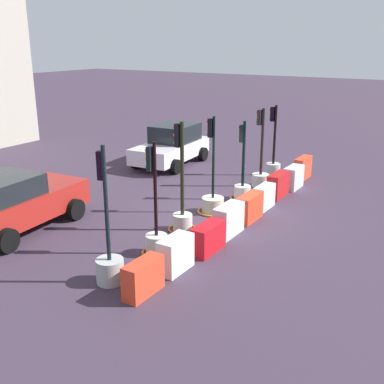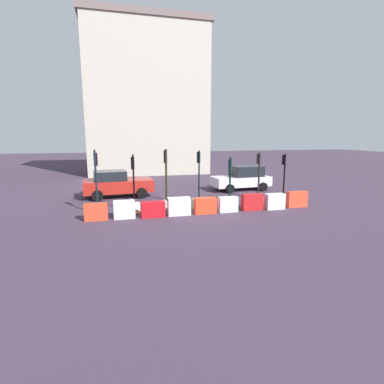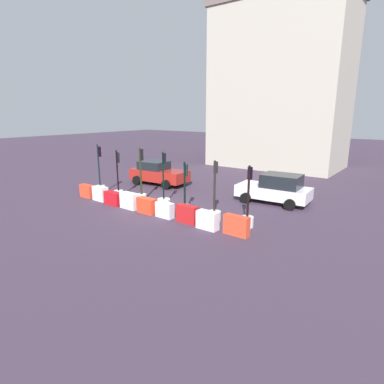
# 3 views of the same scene
# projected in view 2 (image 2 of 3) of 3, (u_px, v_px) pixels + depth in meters

# --- Properties ---
(ground_plane) EXTENTS (120.00, 120.00, 0.00)m
(ground_plane) POSITION_uv_depth(u_px,v_px,m) (200.00, 210.00, 16.34)
(ground_plane) COLOR #3B2E3F
(traffic_light_0) EXTENTS (0.65, 0.65, 3.25)m
(traffic_light_0) POSITION_uv_depth(u_px,v_px,m) (98.00, 204.00, 15.14)
(traffic_light_0) COLOR #AAADA9
(traffic_light_0) RESTS_ON ground_plane
(traffic_light_1) EXTENTS (0.81, 0.81, 3.00)m
(traffic_light_1) POSITION_uv_depth(u_px,v_px,m) (134.00, 203.00, 15.58)
(traffic_light_1) COLOR silver
(traffic_light_1) RESTS_ON ground_plane
(traffic_light_2) EXTENTS (0.86, 0.86, 3.23)m
(traffic_light_2) POSITION_uv_depth(u_px,v_px,m) (167.00, 198.00, 16.26)
(traffic_light_2) COLOR silver
(traffic_light_2) RESTS_ON ground_plane
(traffic_light_3) EXTENTS (1.01, 1.01, 3.14)m
(traffic_light_3) POSITION_uv_depth(u_px,v_px,m) (199.00, 200.00, 16.71)
(traffic_light_3) COLOR beige
(traffic_light_3) RESTS_ON ground_plane
(traffic_light_4) EXTENTS (0.89, 0.89, 2.78)m
(traffic_light_4) POSITION_uv_depth(u_px,v_px,m) (230.00, 199.00, 16.89)
(traffic_light_4) COLOR silver
(traffic_light_4) RESTS_ON ground_plane
(traffic_light_5) EXTENTS (0.66, 0.66, 2.99)m
(traffic_light_5) POSITION_uv_depth(u_px,v_px,m) (258.00, 195.00, 17.38)
(traffic_light_5) COLOR silver
(traffic_light_5) RESTS_ON ground_plane
(traffic_light_6) EXTENTS (0.59, 0.59, 2.90)m
(traffic_light_6) POSITION_uv_depth(u_px,v_px,m) (283.00, 192.00, 17.98)
(traffic_light_6) COLOR silver
(traffic_light_6) RESTS_ON ground_plane
(construction_barrier_0) EXTENTS (1.06, 0.41, 0.80)m
(construction_barrier_0) POSITION_uv_depth(u_px,v_px,m) (96.00, 212.00, 14.22)
(construction_barrier_0) COLOR red
(construction_barrier_0) RESTS_ON ground_plane
(construction_barrier_1) EXTENTS (1.01, 0.48, 0.87)m
(construction_barrier_1) POSITION_uv_depth(u_px,v_px,m) (124.00, 209.00, 14.55)
(construction_barrier_1) COLOR silver
(construction_barrier_1) RESTS_ON ground_plane
(construction_barrier_2) EXTENTS (1.16, 0.47, 0.77)m
(construction_barrier_2) POSITION_uv_depth(u_px,v_px,m) (153.00, 209.00, 14.76)
(construction_barrier_2) COLOR red
(construction_barrier_2) RESTS_ON ground_plane
(construction_barrier_3) EXTENTS (1.13, 0.47, 0.89)m
(construction_barrier_3) POSITION_uv_depth(u_px,v_px,m) (179.00, 206.00, 15.13)
(construction_barrier_3) COLOR silver
(construction_barrier_3) RESTS_ON ground_plane
(construction_barrier_4) EXTENTS (1.12, 0.46, 0.82)m
(construction_barrier_4) POSITION_uv_depth(u_px,v_px,m) (205.00, 206.00, 15.44)
(construction_barrier_4) COLOR red
(construction_barrier_4) RESTS_ON ground_plane
(construction_barrier_5) EXTENTS (0.98, 0.41, 0.79)m
(construction_barrier_5) POSITION_uv_depth(u_px,v_px,m) (228.00, 204.00, 15.79)
(construction_barrier_5) COLOR silver
(construction_barrier_5) RESTS_ON ground_plane
(construction_barrier_6) EXTENTS (1.14, 0.44, 0.86)m
(construction_barrier_6) POSITION_uv_depth(u_px,v_px,m) (252.00, 202.00, 16.19)
(construction_barrier_6) COLOR #B2191B
(construction_barrier_6) RESTS_ON ground_plane
(construction_barrier_7) EXTENTS (1.03, 0.47, 0.84)m
(construction_barrier_7) POSITION_uv_depth(u_px,v_px,m) (275.00, 201.00, 16.39)
(construction_barrier_7) COLOR silver
(construction_barrier_7) RESTS_ON ground_plane
(construction_barrier_8) EXTENTS (1.16, 0.39, 0.88)m
(construction_barrier_8) POSITION_uv_depth(u_px,v_px,m) (297.00, 199.00, 16.86)
(construction_barrier_8) COLOR red
(construction_barrier_8) RESTS_ON ground_plane
(car_white_van) EXTENTS (4.30, 2.45, 1.75)m
(car_white_van) POSITION_uv_depth(u_px,v_px,m) (242.00, 178.00, 22.21)
(car_white_van) COLOR silver
(car_white_van) RESTS_ON ground_plane
(car_red_compact) EXTENTS (4.47, 2.47, 1.71)m
(car_red_compact) POSITION_uv_depth(u_px,v_px,m) (117.00, 184.00, 19.58)
(car_red_compact) COLOR maroon
(car_red_compact) RESTS_ON ground_plane
(building_main_facade) EXTENTS (12.51, 7.38, 15.23)m
(building_main_facade) POSITION_uv_depth(u_px,v_px,m) (146.00, 100.00, 31.90)
(building_main_facade) COLOR #AFA797
(building_main_facade) RESTS_ON ground_plane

